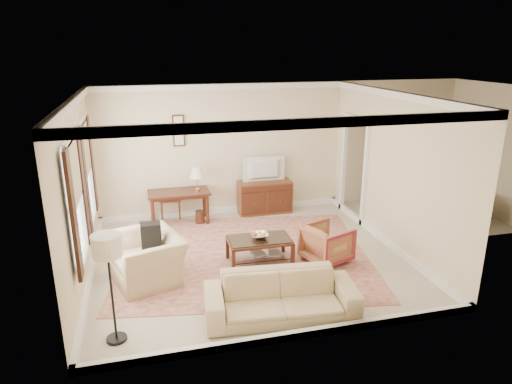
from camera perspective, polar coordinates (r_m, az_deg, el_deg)
name	(u,v)px	position (r m, az deg, el deg)	size (l,w,h in m)	color
room_shell	(249,122)	(7.56, -0.91, 8.77)	(5.51, 5.01, 2.91)	beige
annex_bedroom	(431,201)	(10.98, 21.06, -1.00)	(3.00, 2.70, 2.90)	beige
window_front	(76,202)	(6.96, -21.60, -1.13)	(0.12, 1.56, 1.80)	#CCB284
window_rear	(87,173)	(8.48, -20.42, 2.28)	(0.12, 1.56, 1.80)	#CCB284
doorway	(354,170)	(10.16, 12.14, 2.69)	(0.10, 1.12, 2.25)	white
rug	(245,255)	(8.44, -1.41, -7.84)	(4.41, 3.78, 0.01)	maroon
writing_desk	(179,196)	(9.85, -9.62, -0.55)	(1.30, 0.65, 0.71)	#441F13
desk_chair	(169,195)	(10.20, -10.78, -0.40)	(0.45, 0.45, 1.05)	brown
desk_lamp	(197,179)	(9.78, -7.36, 1.65)	(0.32, 0.32, 0.50)	silver
framed_prints	(179,130)	(9.91, -9.65, 7.59)	(0.25, 0.04, 0.68)	#441F13
sideboard	(265,197)	(10.39, 1.07, -0.62)	(1.21, 0.46, 0.74)	brown
tv	(265,162)	(10.14, 1.13, 3.80)	(0.92, 0.53, 0.12)	black
coffee_table	(259,244)	(8.01, 0.44, -6.54)	(1.11, 0.66, 0.47)	#441F13
fruit_bowl	(260,235)	(7.98, 0.47, -5.37)	(0.42, 0.42, 0.10)	silver
book_a	(253,254)	(8.05, -0.44, -7.77)	(0.28, 0.04, 0.38)	brown
book_b	(268,253)	(8.12, 1.57, -7.58)	(0.28, 0.03, 0.38)	brown
striped_armchair	(327,242)	(8.16, 8.88, -6.18)	(0.72, 0.68, 0.74)	maroon
club_armchair	(146,251)	(7.60, -13.53, -7.16)	(1.18, 0.76, 1.03)	#C3B383
backpack	(151,234)	(7.58, -12.99, -5.12)	(0.32, 0.22, 0.40)	black
sofa	(281,290)	(6.51, 3.16, -12.12)	(2.13, 0.62, 0.83)	#C3B383
floor_lamp	(107,254)	(5.91, -18.08, -7.35)	(0.37, 0.37, 1.48)	black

